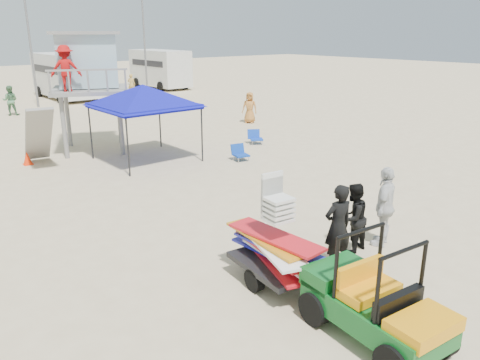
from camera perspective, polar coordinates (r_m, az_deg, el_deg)
ground at (r=9.83m, az=9.18°, el=-11.96°), size 140.00×140.00×0.00m
utility_cart at (r=7.94m, az=16.41°, el=-13.35°), size 1.40×2.44×1.77m
surf_trailer at (r=9.24m, az=4.37°, el=-7.98°), size 1.39×2.30×2.03m
man_left at (r=10.06m, az=11.83°, el=-5.55°), size 0.75×0.58×1.84m
man_mid at (r=10.87m, az=13.59°, el=-4.51°), size 0.82×0.66×1.62m
man_right at (r=11.35m, az=17.24°, el=-3.09°), size 1.21×0.84×1.90m
lifeguard_tower at (r=20.39m, az=-18.40°, el=13.13°), size 3.90×3.90×4.71m
canopy_blue at (r=18.24m, az=-11.75°, el=10.88°), size 3.28×3.28×3.32m
cone_far at (r=19.40m, az=-24.51°, el=2.44°), size 0.34×0.34×0.50m
beach_chair_b at (r=18.26m, az=-0.07°, el=3.38°), size 0.65×0.70×0.64m
beach_chair_c at (r=21.02m, az=1.82°, el=5.29°), size 0.73×0.82×0.64m
rv_mid_right at (r=37.77m, az=-20.66°, el=12.00°), size 2.64×7.00×3.25m
rv_far_right at (r=42.92m, az=-9.75°, el=13.40°), size 2.64×6.60×3.25m
light_pole_left at (r=33.88m, az=-24.19°, el=14.81°), size 0.14×0.14×8.00m
light_pole_right at (r=38.74m, az=-11.57°, el=16.13°), size 0.14×0.14×8.00m
distant_beachgoers at (r=27.07m, az=-22.49°, el=7.91°), size 18.16×15.75×1.76m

